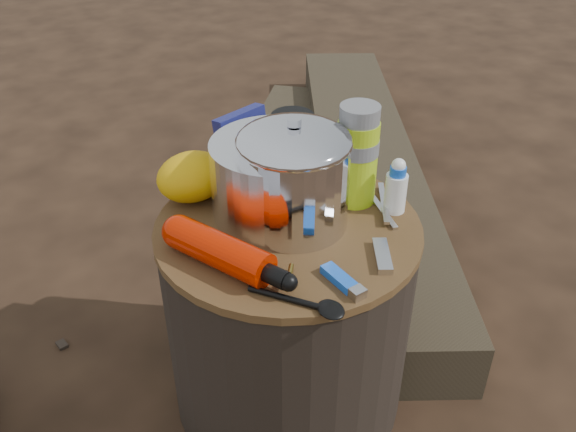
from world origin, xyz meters
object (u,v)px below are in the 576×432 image
travel_mug (292,143)px  log_main (364,167)px  camping_pot (294,176)px  fuel_bottle (221,251)px  stump (288,315)px  thermos (357,156)px

travel_mug → log_main: bearing=38.3°
log_main → camping_pot: size_ratio=9.18×
fuel_bottle → log_main: bearing=15.3°
log_main → camping_pot: bearing=-107.1°
stump → travel_mug: size_ratio=3.94×
camping_pot → travel_mug: size_ratio=1.60×
camping_pot → stump: bearing=-167.0°
fuel_bottle → stump: bearing=-7.6°
camping_pot → thermos: camping_pot is taller
travel_mug → fuel_bottle: bearing=-141.7°
stump → thermos: 0.37m
log_main → fuel_bottle: (-0.85, -0.67, 0.41)m
stump → log_main: size_ratio=0.27×
log_main → camping_pot: (-0.67, -0.62, 0.48)m
camping_pot → travel_mug: (0.10, 0.17, -0.04)m
stump → log_main: 0.94m
camping_pot → thermos: size_ratio=1.01×
log_main → travel_mug: size_ratio=14.67×
thermos → fuel_bottle: bearing=-170.8°
log_main → travel_mug: (-0.57, -0.45, 0.44)m
stump → travel_mug: bearing=56.0°
stump → fuel_bottle: size_ratio=1.96×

